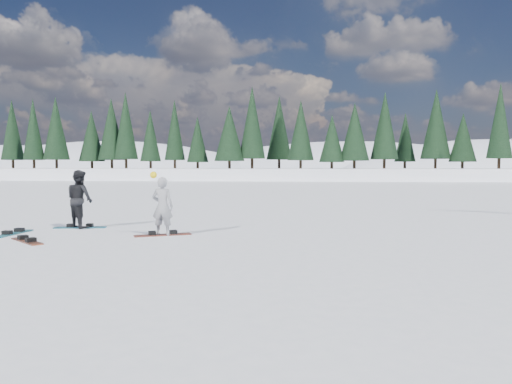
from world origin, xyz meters
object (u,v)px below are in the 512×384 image
snowboarder_man (80,199)px  snowboard_loose_a (13,233)px  snowboard_loose_b (27,241)px  snowboarder_woman (162,206)px

snowboarder_man → snowboard_loose_a: (-1.20, -1.46, -0.85)m
snowboard_loose_b → snowboard_loose_a: bearing=173.1°
snowboard_loose_a → snowboarder_man: bearing=-39.4°
snowboarder_woman → snowboarder_man: size_ratio=0.98×
snowboarder_woman → snowboard_loose_b: (-2.98, -1.41, -0.78)m
snowboarder_woman → snowboarder_man: (-2.92, 1.31, 0.07)m
snowboarder_woman → snowboard_loose_a: 4.20m
snowboarder_woman → snowboarder_man: bearing=-21.0°
snowboarder_woman → snowboard_loose_b: 3.39m
snowboarder_woman → snowboard_loose_a: bearing=5.2°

